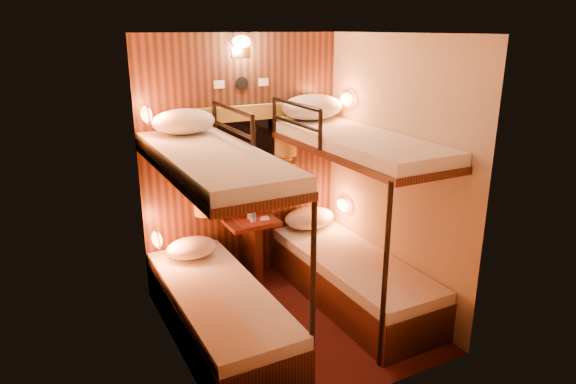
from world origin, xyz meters
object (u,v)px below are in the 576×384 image
bottle_right (251,208)px  table (253,243)px  bottle_left (253,213)px  bunk_left (217,276)px  bunk_right (353,246)px

bottle_right → table: bearing=-103.8°
table → bottle_left: bottle_left is taller
bunk_left → bottle_right: bearing=51.8°
bottle_left → bottle_right: bottle_right is taller
bunk_right → bottle_right: bearing=126.8°
bottle_left → bottle_right: (0.02, 0.10, 0.02)m
bunk_right → bottle_right: size_ratio=7.33×
table → bottle_right: bottle_right is taller
bunk_right → bottle_left: 1.01m
bunk_right → bottle_left: size_ratio=9.10×
bunk_left → table: bearing=50.3°
bunk_right → table: size_ratio=2.90×
bunk_left → bunk_right: size_ratio=1.00×
table → bunk_right: bearing=-50.3°
table → bottle_right: 0.35m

